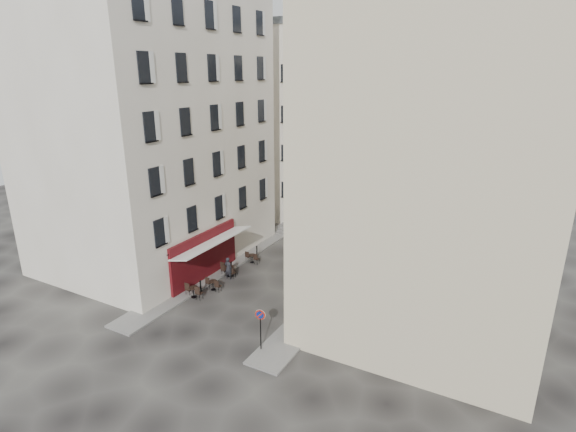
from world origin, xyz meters
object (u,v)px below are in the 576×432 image
Objects in this scene: no_parking_sign at (260,322)px; bistro_table_b at (213,284)px; pedestrian at (228,268)px; bistro_table_a at (194,291)px.

no_parking_sign reaches higher than bistro_table_b.
no_parking_sign reaches higher than pedestrian.
bistro_table_a is at bearing 87.05° from pedestrian.
no_parking_sign is 2.05× the size of bistro_table_b.
no_parking_sign is 1.49× the size of pedestrian.
bistro_table_a is 0.80× the size of pedestrian.
bistro_table_a is at bearing -107.57° from bistro_table_b.
no_parking_sign is 1.85× the size of bistro_table_a.
no_parking_sign is 9.20m from pedestrian.
pedestrian reaches higher than bistro_table_a.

